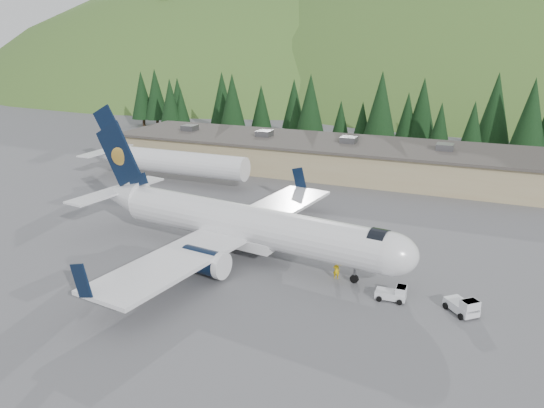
{
  "coord_description": "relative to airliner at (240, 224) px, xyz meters",
  "views": [
    {
      "loc": [
        21.72,
        -45.25,
        21.67
      ],
      "look_at": [
        0.0,
        6.0,
        4.0
      ],
      "focal_mm": 35.0,
      "sensor_mm": 36.0,
      "label": 1
    }
  ],
  "objects": [
    {
      "name": "airliner",
      "position": [
        0.0,
        0.0,
        0.0
      ],
      "size": [
        38.31,
        36.06,
        12.71
      ],
      "rotation": [
        0.0,
        0.0,
        -0.13
      ],
      "color": "white",
      "rests_on": "ground"
    },
    {
      "name": "ramp_worker",
      "position": [
        10.74,
        -1.5,
        -2.54
      ],
      "size": [
        0.67,
        0.49,
        1.68
      ],
      "primitive_type": "imported",
      "rotation": [
        0.0,
        0.0,
        3.29
      ],
      "color": "#E4B90C",
      "rests_on": "ground"
    },
    {
      "name": "terminal_building",
      "position": [
        -3.9,
        37.85,
        -0.76
      ],
      "size": [
        71.0,
        17.0,
        6.1
      ],
      "color": "tan",
      "rests_on": "ground"
    },
    {
      "name": "ground",
      "position": [
        1.11,
        -0.15,
        -3.39
      ],
      "size": [
        600.0,
        600.0,
        0.0
      ],
      "primitive_type": "plane",
      "color": "#58585D"
    },
    {
      "name": "baggage_tug_a",
      "position": [
        16.46,
        -3.64,
        -2.77
      ],
      "size": [
        2.61,
        1.64,
        1.37
      ],
      "rotation": [
        0.0,
        0.0,
        0.03
      ],
      "color": "silver",
      "rests_on": "ground"
    },
    {
      "name": "tree_line",
      "position": [
        -7.13,
        60.96,
        4.19
      ],
      "size": [
        112.4,
        17.13,
        14.26
      ],
      "color": "black",
      "rests_on": "ground"
    },
    {
      "name": "second_airliner",
      "position": [
        -23.81,
        21.85,
        -0.06
      ],
      "size": [
        27.5,
        11.0,
        10.05
      ],
      "color": "white",
      "rests_on": "ground"
    },
    {
      "name": "baggage_tug_b",
      "position": [
        22.16,
        -3.85,
        -2.7
      ],
      "size": [
        3.02,
        3.1,
        1.54
      ],
      "rotation": [
        0.0,
        0.0,
        -0.82
      ],
      "color": "silver",
      "rests_on": "ground"
    }
  ]
}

